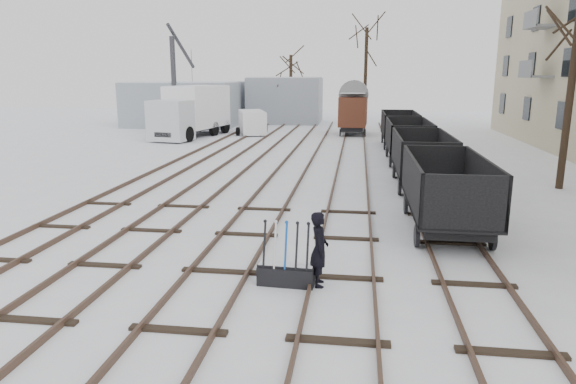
{
  "coord_description": "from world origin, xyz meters",
  "views": [
    {
      "loc": [
        3.25,
        -11.48,
        4.74
      ],
      "look_at": [
        1.17,
        3.78,
        1.2
      ],
      "focal_mm": 32.0,
      "sensor_mm": 36.0,
      "label": 1
    }
  ],
  "objects_px": {
    "worker": "(319,249)",
    "box_van_wagon": "(353,110)",
    "ground_frame": "(286,273)",
    "freight_wagon_a": "(445,203)",
    "lorry": "(192,111)",
    "panel_van": "(252,122)",
    "crane": "(176,102)"
  },
  "relations": [
    {
      "from": "panel_van",
      "to": "freight_wagon_a",
      "type": "bearing_deg",
      "value": -83.84
    },
    {
      "from": "ground_frame",
      "to": "worker",
      "type": "distance_m",
      "value": 0.96
    },
    {
      "from": "ground_frame",
      "to": "box_van_wagon",
      "type": "distance_m",
      "value": 30.84
    },
    {
      "from": "box_van_wagon",
      "to": "lorry",
      "type": "relative_size",
      "value": 0.5
    },
    {
      "from": "worker",
      "to": "lorry",
      "type": "distance_m",
      "value": 29.78
    },
    {
      "from": "freight_wagon_a",
      "to": "crane",
      "type": "bearing_deg",
      "value": 123.79
    },
    {
      "from": "worker",
      "to": "panel_van",
      "type": "distance_m",
      "value": 30.85
    },
    {
      "from": "worker",
      "to": "box_van_wagon",
      "type": "height_order",
      "value": "box_van_wagon"
    },
    {
      "from": "ground_frame",
      "to": "freight_wagon_a",
      "type": "distance_m",
      "value": 6.57
    },
    {
      "from": "box_van_wagon",
      "to": "panel_van",
      "type": "height_order",
      "value": "box_van_wagon"
    },
    {
      "from": "ground_frame",
      "to": "panel_van",
      "type": "height_order",
      "value": "panel_van"
    },
    {
      "from": "ground_frame",
      "to": "lorry",
      "type": "bearing_deg",
      "value": 115.55
    },
    {
      "from": "box_van_wagon",
      "to": "crane",
      "type": "relative_size",
      "value": 0.5
    },
    {
      "from": "panel_van",
      "to": "lorry",
      "type": "bearing_deg",
      "value": -166.16
    },
    {
      "from": "worker",
      "to": "crane",
      "type": "relative_size",
      "value": 0.2
    },
    {
      "from": "worker",
      "to": "box_van_wagon",
      "type": "distance_m",
      "value": 30.69
    },
    {
      "from": "freight_wagon_a",
      "to": "crane",
      "type": "xyz_separation_m",
      "value": [
        -18.64,
        27.85,
        1.48
      ]
    },
    {
      "from": "ground_frame",
      "to": "panel_van",
      "type": "bearing_deg",
      "value": 106.52
    },
    {
      "from": "box_van_wagon",
      "to": "panel_van",
      "type": "distance_m",
      "value": 8.2
    },
    {
      "from": "panel_van",
      "to": "crane",
      "type": "distance_m",
      "value": 8.01
    },
    {
      "from": "ground_frame",
      "to": "crane",
      "type": "bearing_deg",
      "value": 117.05
    },
    {
      "from": "freight_wagon_a",
      "to": "panel_van",
      "type": "bearing_deg",
      "value": 114.23
    },
    {
      "from": "ground_frame",
      "to": "lorry",
      "type": "xyz_separation_m",
      "value": [
        -11.13,
        27.38,
        1.72
      ]
    },
    {
      "from": "lorry",
      "to": "panel_van",
      "type": "relative_size",
      "value": 1.92
    },
    {
      "from": "panel_van",
      "to": "crane",
      "type": "xyz_separation_m",
      "value": [
        -7.37,
        2.82,
        1.37
      ]
    },
    {
      "from": "freight_wagon_a",
      "to": "lorry",
      "type": "distance_m",
      "value": 27.25
    },
    {
      "from": "box_van_wagon",
      "to": "panel_van",
      "type": "relative_size",
      "value": 0.97
    },
    {
      "from": "worker",
      "to": "box_van_wagon",
      "type": "xyz_separation_m",
      "value": [
        0.38,
        30.67,
        1.07
      ]
    },
    {
      "from": "freight_wagon_a",
      "to": "panel_van",
      "type": "relative_size",
      "value": 1.2
    },
    {
      "from": "worker",
      "to": "freight_wagon_a",
      "type": "bearing_deg",
      "value": -43.35
    },
    {
      "from": "box_van_wagon",
      "to": "panel_van",
      "type": "bearing_deg",
      "value": -171.93
    },
    {
      "from": "worker",
      "to": "crane",
      "type": "xyz_separation_m",
      "value": [
        -15.09,
        32.69,
        1.48
      ]
    }
  ]
}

